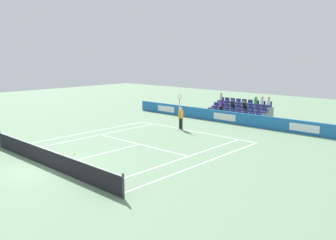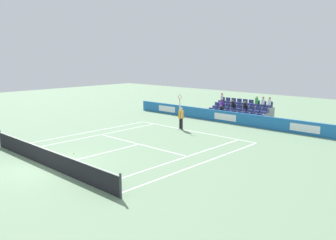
% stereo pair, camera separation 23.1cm
% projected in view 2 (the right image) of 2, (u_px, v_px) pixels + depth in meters
% --- Properties ---
extents(ground_plane, '(80.00, 80.00, 0.00)m').
position_uv_depth(ground_plane, '(48.00, 167.00, 17.84)').
color(ground_plane, gray).
extents(line_baseline, '(10.97, 0.10, 0.01)m').
position_uv_depth(line_baseline, '(192.00, 131.00, 26.40)').
color(line_baseline, white).
rests_on(line_baseline, ground).
extents(line_service, '(8.23, 0.10, 0.01)m').
position_uv_depth(line_service, '(139.00, 144.00, 22.45)').
color(line_service, white).
rests_on(line_service, ground).
extents(line_centre_service, '(0.10, 6.40, 0.01)m').
position_uv_depth(line_centre_service, '(99.00, 154.00, 20.14)').
color(line_centre_service, white).
rests_on(line_centre_service, ground).
extents(line_singles_sideline_left, '(0.10, 11.89, 0.01)m').
position_uv_depth(line_singles_sideline_left, '(96.00, 136.00, 24.87)').
color(line_singles_sideline_left, white).
rests_on(line_singles_sideline_left, ground).
extents(line_singles_sideline_right, '(0.10, 11.89, 0.01)m').
position_uv_depth(line_singles_sideline_right, '(182.00, 158.00, 19.37)').
color(line_singles_sideline_right, white).
rests_on(line_singles_sideline_right, ground).
extents(line_doubles_sideline_left, '(0.10, 11.89, 0.01)m').
position_uv_depth(line_doubles_sideline_left, '(85.00, 133.00, 25.79)').
color(line_doubles_sideline_left, white).
rests_on(line_doubles_sideline_left, ground).
extents(line_doubles_sideline_right, '(0.10, 11.89, 0.01)m').
position_uv_depth(line_doubles_sideline_right, '(202.00, 163.00, 18.45)').
color(line_doubles_sideline_right, white).
rests_on(line_doubles_sideline_right, ground).
extents(line_centre_mark, '(0.10, 0.20, 0.01)m').
position_uv_depth(line_centre_mark, '(191.00, 131.00, 26.33)').
color(line_centre_mark, white).
rests_on(line_centre_mark, ground).
extents(sponsor_barrier, '(20.58, 0.22, 1.00)m').
position_uv_depth(sponsor_barrier, '(226.00, 117.00, 29.64)').
color(sponsor_barrier, '#1E66AD').
rests_on(sponsor_barrier, ground).
extents(tennis_net, '(11.97, 0.10, 1.07)m').
position_uv_depth(tennis_net, '(47.00, 158.00, 17.75)').
color(tennis_net, '#33383D').
rests_on(tennis_net, ground).
extents(tennis_player, '(0.51, 0.43, 2.85)m').
position_uv_depth(tennis_player, '(181.00, 117.00, 26.72)').
color(tennis_player, black).
rests_on(tennis_player, ground).
extents(stadium_stand, '(5.58, 2.85, 2.18)m').
position_uv_depth(stadium_stand, '(240.00, 113.00, 31.30)').
color(stadium_stand, gray).
rests_on(stadium_stand, ground).
extents(loose_tennis_ball, '(0.07, 0.07, 0.07)m').
position_uv_depth(loose_tennis_ball, '(74.00, 153.00, 20.19)').
color(loose_tennis_ball, '#D1E533').
rests_on(loose_tennis_ball, ground).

